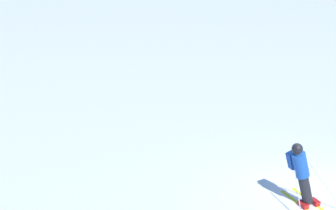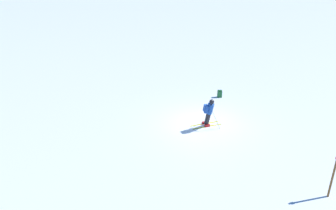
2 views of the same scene
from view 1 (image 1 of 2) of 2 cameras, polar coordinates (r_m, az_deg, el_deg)
The scene contains 2 objects.
ground_plane at distance 12.87m, azimuth 17.57°, elevation -11.19°, with size 300.00×300.00×0.00m, color white.
skier at distance 12.00m, azimuth 15.93°, elevation -7.79°, with size 1.24×1.82×1.85m.
Camera 1 is at (-9.60, -5.86, 6.26)m, focal length 50.00 mm.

